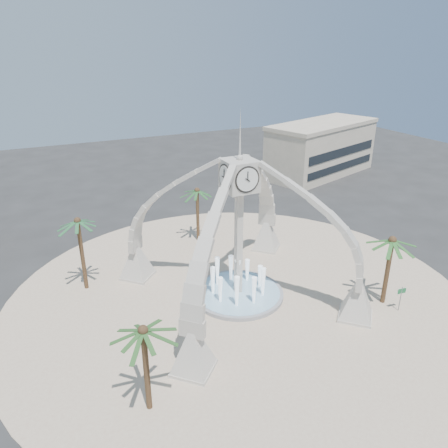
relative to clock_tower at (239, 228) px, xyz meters
name	(u,v)px	position (x,y,z in m)	size (l,w,h in m)	color
ground	(238,296)	(0.00, 0.00, -6.49)	(140.00, 140.00, 0.00)	#282828
plaza	(238,295)	(0.00, 0.00, -6.46)	(40.00, 40.00, 0.06)	beige
clock_tower	(239,228)	(0.00, 0.00, 0.00)	(17.94, 17.94, 16.30)	beige
fountain	(238,293)	(0.00, 0.00, -6.20)	(8.00, 8.00, 3.62)	#9C9C9F
building_ne	(321,148)	(30.00, 28.00, -2.18)	(21.87, 14.17, 8.60)	beige
palm_east	(392,241)	(10.74, -6.34, -0.65)	(4.85, 4.85, 6.70)	brown
palm_west	(78,222)	(-11.82, 7.11, 0.03)	(4.78, 4.78, 7.36)	brown
palm_north	(197,191)	(1.29, 12.19, -0.65)	(3.78, 3.78, 6.64)	brown
palm_south	(143,332)	(-10.75, -8.98, -0.81)	(4.02, 4.02, 6.50)	brown
street_sign	(401,294)	(10.99, -7.89, -4.84)	(0.84, 0.14, 2.31)	slate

